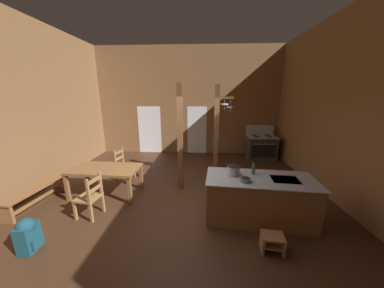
{
  "coord_description": "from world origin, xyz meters",
  "views": [
    {
      "loc": [
        0.57,
        -4.07,
        2.55
      ],
      "look_at": [
        0.31,
        1.17,
        1.2
      ],
      "focal_mm": 18.03,
      "sensor_mm": 36.0,
      "label": 1
    }
  ],
  "objects_px": {
    "kitchen_island": "(258,198)",
    "ladderback_chair_near_window": "(123,165)",
    "stove_range": "(261,147)",
    "bench_along_left_wall": "(35,193)",
    "dining_table": "(105,171)",
    "backpack": "(28,234)",
    "mixing_bowl_on_counter": "(245,180)",
    "stockpot_on_counter": "(233,170)",
    "step_stool": "(272,242)",
    "bottle_tall_on_counter": "(253,169)",
    "ladderback_chair_by_post": "(90,197)"
  },
  "relations": [
    {
      "from": "stockpot_on_counter",
      "to": "step_stool",
      "type": "bearing_deg",
      "value": -62.76
    },
    {
      "from": "backpack",
      "to": "stockpot_on_counter",
      "type": "relative_size",
      "value": 1.74
    },
    {
      "from": "ladderback_chair_by_post",
      "to": "bench_along_left_wall",
      "type": "distance_m",
      "value": 1.6
    },
    {
      "from": "stove_range",
      "to": "stockpot_on_counter",
      "type": "relative_size",
      "value": 3.85
    },
    {
      "from": "kitchen_island",
      "to": "dining_table",
      "type": "xyz_separation_m",
      "value": [
        -3.65,
        0.84,
        0.19
      ]
    },
    {
      "from": "bench_along_left_wall",
      "to": "ladderback_chair_by_post",
      "type": "bearing_deg",
      "value": -12.86
    },
    {
      "from": "stockpot_on_counter",
      "to": "bottle_tall_on_counter",
      "type": "height_order",
      "value": "bottle_tall_on_counter"
    },
    {
      "from": "ladderback_chair_near_window",
      "to": "bottle_tall_on_counter",
      "type": "distance_m",
      "value": 3.89
    },
    {
      "from": "ladderback_chair_near_window",
      "to": "dining_table",
      "type": "bearing_deg",
      "value": -93.6
    },
    {
      "from": "mixing_bowl_on_counter",
      "to": "stockpot_on_counter",
      "type": "bearing_deg",
      "value": 120.27
    },
    {
      "from": "ladderback_chair_by_post",
      "to": "bottle_tall_on_counter",
      "type": "distance_m",
      "value": 3.49
    },
    {
      "from": "step_stool",
      "to": "backpack",
      "type": "distance_m",
      "value": 4.06
    },
    {
      "from": "backpack",
      "to": "mixing_bowl_on_counter",
      "type": "relative_size",
      "value": 2.91
    },
    {
      "from": "ladderback_chair_near_window",
      "to": "ladderback_chair_by_post",
      "type": "distance_m",
      "value": 1.93
    },
    {
      "from": "ladderback_chair_by_post",
      "to": "mixing_bowl_on_counter",
      "type": "distance_m",
      "value": 3.23
    },
    {
      "from": "dining_table",
      "to": "backpack",
      "type": "relative_size",
      "value": 2.92
    },
    {
      "from": "ladderback_chair_by_post",
      "to": "mixing_bowl_on_counter",
      "type": "relative_size",
      "value": 4.63
    },
    {
      "from": "step_stool",
      "to": "stockpot_on_counter",
      "type": "xyz_separation_m",
      "value": [
        -0.53,
        1.03,
        0.84
      ]
    },
    {
      "from": "bench_along_left_wall",
      "to": "mixing_bowl_on_counter",
      "type": "distance_m",
      "value": 4.81
    },
    {
      "from": "bottle_tall_on_counter",
      "to": "bench_along_left_wall",
      "type": "bearing_deg",
      "value": 179.34
    },
    {
      "from": "stove_range",
      "to": "ladderback_chair_near_window",
      "type": "bearing_deg",
      "value": -155.49
    },
    {
      "from": "bench_along_left_wall",
      "to": "stockpot_on_counter",
      "type": "height_order",
      "value": "stockpot_on_counter"
    },
    {
      "from": "dining_table",
      "to": "ladderback_chair_by_post",
      "type": "height_order",
      "value": "ladderback_chair_by_post"
    },
    {
      "from": "backpack",
      "to": "ladderback_chair_near_window",
      "type": "bearing_deg",
      "value": 80.84
    },
    {
      "from": "stove_range",
      "to": "stockpot_on_counter",
      "type": "bearing_deg",
      "value": -114.36
    },
    {
      "from": "ladderback_chair_near_window",
      "to": "stockpot_on_counter",
      "type": "xyz_separation_m",
      "value": [
        3.06,
        -1.69,
        0.57
      ]
    },
    {
      "from": "stove_range",
      "to": "step_stool",
      "type": "relative_size",
      "value": 3.37
    },
    {
      "from": "bottle_tall_on_counter",
      "to": "stockpot_on_counter",
      "type": "bearing_deg",
      "value": -171.76
    },
    {
      "from": "backpack",
      "to": "stockpot_on_counter",
      "type": "height_order",
      "value": "stockpot_on_counter"
    },
    {
      "from": "ladderback_chair_by_post",
      "to": "bench_along_left_wall",
      "type": "height_order",
      "value": "ladderback_chair_by_post"
    },
    {
      "from": "bench_along_left_wall",
      "to": "mixing_bowl_on_counter",
      "type": "bearing_deg",
      "value": -5.31
    },
    {
      "from": "bench_along_left_wall",
      "to": "backpack",
      "type": "bearing_deg",
      "value": -52.16
    },
    {
      "from": "mixing_bowl_on_counter",
      "to": "bottle_tall_on_counter",
      "type": "bearing_deg",
      "value": 57.75
    },
    {
      "from": "ladderback_chair_by_post",
      "to": "stockpot_on_counter",
      "type": "height_order",
      "value": "stockpot_on_counter"
    },
    {
      "from": "dining_table",
      "to": "mixing_bowl_on_counter",
      "type": "height_order",
      "value": "mixing_bowl_on_counter"
    },
    {
      "from": "kitchen_island",
      "to": "stove_range",
      "type": "bearing_deg",
      "value": 73.02
    },
    {
      "from": "kitchen_island",
      "to": "bench_along_left_wall",
      "type": "relative_size",
      "value": 1.49
    },
    {
      "from": "ladderback_chair_near_window",
      "to": "bottle_tall_on_counter",
      "type": "height_order",
      "value": "bottle_tall_on_counter"
    },
    {
      "from": "kitchen_island",
      "to": "ladderback_chair_near_window",
      "type": "distance_m",
      "value": 4.03
    },
    {
      "from": "mixing_bowl_on_counter",
      "to": "backpack",
      "type": "bearing_deg",
      "value": -166.57
    },
    {
      "from": "bottle_tall_on_counter",
      "to": "kitchen_island",
      "type": "bearing_deg",
      "value": -63.49
    },
    {
      "from": "stove_range",
      "to": "dining_table",
      "type": "height_order",
      "value": "stove_range"
    },
    {
      "from": "kitchen_island",
      "to": "bench_along_left_wall",
      "type": "distance_m",
      "value": 5.09
    },
    {
      "from": "stove_range",
      "to": "bench_along_left_wall",
      "type": "relative_size",
      "value": 0.88
    },
    {
      "from": "bench_along_left_wall",
      "to": "backpack",
      "type": "distance_m",
      "value": 1.68
    },
    {
      "from": "ladderback_chair_near_window",
      "to": "bottle_tall_on_counter",
      "type": "xyz_separation_m",
      "value": [
        3.49,
        -1.63,
        0.57
      ]
    },
    {
      "from": "bench_along_left_wall",
      "to": "mixing_bowl_on_counter",
      "type": "height_order",
      "value": "mixing_bowl_on_counter"
    },
    {
      "from": "bottle_tall_on_counter",
      "to": "backpack",
      "type": "bearing_deg",
      "value": -162.19
    },
    {
      "from": "ladderback_chair_near_window",
      "to": "stockpot_on_counter",
      "type": "height_order",
      "value": "stockpot_on_counter"
    },
    {
      "from": "dining_table",
      "to": "stove_range",
      "type": "bearing_deg",
      "value": 33.17
    }
  ]
}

